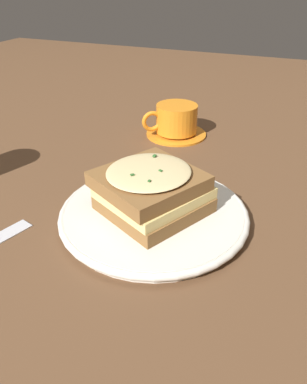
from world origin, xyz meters
TOP-DOWN VIEW (x-y plane):
  - ground_plane at (0.00, 0.00)m, footprint 2.40×2.40m
  - dinner_plate at (-0.03, -0.00)m, footprint 0.26×0.26m
  - sandwich at (-0.02, -0.00)m, footprint 0.16×0.17m
  - teacup_with_saucer at (-0.33, -0.07)m, footprint 0.12×0.12m

SIDE VIEW (x-z plane):
  - ground_plane at x=0.00m, z-range 0.00..0.00m
  - dinner_plate at x=-0.03m, z-range 0.00..0.02m
  - teacup_with_saucer at x=-0.33m, z-range 0.00..0.06m
  - sandwich at x=-0.02m, z-range 0.02..0.08m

